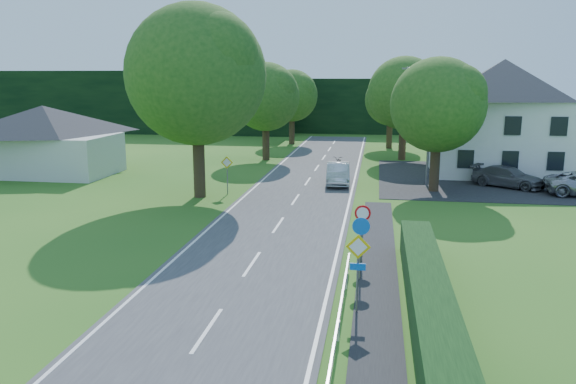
% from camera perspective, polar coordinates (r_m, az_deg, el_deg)
% --- Properties ---
extents(road, '(7.00, 80.00, 0.04)m').
position_cam_1_polar(road, '(30.10, -0.34, -2.43)').
color(road, '#3C3C3F').
rests_on(road, ground).
extents(parking_pad, '(14.00, 16.00, 0.04)m').
position_cam_1_polar(parking_pad, '(43.05, 18.59, 1.27)').
color(parking_pad, black).
rests_on(parking_pad, ground).
extents(line_edge_left, '(0.12, 80.00, 0.01)m').
position_cam_1_polar(line_edge_left, '(30.78, -6.32, -2.13)').
color(line_edge_left, white).
rests_on(line_edge_left, road).
extents(line_edge_right, '(0.12, 80.00, 0.01)m').
position_cam_1_polar(line_edge_right, '(29.76, 5.85, -2.61)').
color(line_edge_right, white).
rests_on(line_edge_right, road).
extents(line_centre, '(0.12, 80.00, 0.01)m').
position_cam_1_polar(line_centre, '(30.10, -0.34, -2.38)').
color(line_centre, white).
rests_on(line_centre, road).
extents(tree_main, '(9.40, 9.40, 11.64)m').
position_cam_1_polar(tree_main, '(34.55, -9.23, 8.99)').
color(tree_main, '#214E17').
rests_on(tree_main, ground).
extents(tree_left_far, '(7.00, 7.00, 8.58)m').
position_cam_1_polar(tree_left_far, '(49.86, -2.28, 8.17)').
color(tree_left_far, '#214E17').
rests_on(tree_left_far, ground).
extents(tree_right_far, '(7.40, 7.40, 9.09)m').
position_cam_1_polar(tree_right_far, '(50.92, 11.68, 8.31)').
color(tree_right_far, '#214E17').
rests_on(tree_right_far, ground).
extents(tree_left_back, '(6.60, 6.60, 8.07)m').
position_cam_1_polar(tree_left_back, '(61.59, 0.39, 8.62)').
color(tree_left_back, '#214E17').
rests_on(tree_left_back, ground).
extents(tree_right_back, '(6.20, 6.20, 7.56)m').
position_cam_1_polar(tree_right_back, '(58.92, 10.34, 8.05)').
color(tree_right_back, '#214E17').
rests_on(tree_right_back, ground).
extents(tree_right_mid, '(7.00, 7.00, 8.58)m').
position_cam_1_polar(tree_right_mid, '(37.11, 14.89, 6.56)').
color(tree_right_mid, '#214E17').
rests_on(tree_right_mid, ground).
extents(treeline_left, '(44.00, 6.00, 8.00)m').
position_cam_1_polar(treeline_left, '(78.09, -15.96, 8.82)').
color(treeline_left, black).
rests_on(treeline_left, ground).
extents(treeline_right, '(30.00, 5.00, 7.00)m').
position_cam_1_polar(treeline_right, '(74.97, 11.65, 8.54)').
color(treeline_right, black).
rests_on(treeline_right, ground).
extents(bungalow_left, '(11.00, 6.50, 5.20)m').
position_cam_1_polar(bungalow_left, '(46.27, -23.47, 4.98)').
color(bungalow_left, silver).
rests_on(bungalow_left, ground).
extents(house_white, '(10.60, 8.40, 8.60)m').
position_cam_1_polar(house_white, '(45.83, 20.83, 7.26)').
color(house_white, white).
rests_on(house_white, ground).
extents(streetlight, '(2.03, 0.18, 8.00)m').
position_cam_1_polar(streetlight, '(39.04, 13.98, 7.11)').
color(streetlight, slate).
rests_on(streetlight, ground).
extents(sign_priority_right, '(0.78, 0.09, 2.59)m').
position_cam_1_polar(sign_priority_right, '(17.69, 7.12, -6.78)').
color(sign_priority_right, slate).
rests_on(sign_priority_right, ground).
extents(sign_roundabout, '(0.64, 0.08, 2.37)m').
position_cam_1_polar(sign_roundabout, '(20.59, 7.41, -4.48)').
color(sign_roundabout, slate).
rests_on(sign_roundabout, ground).
extents(sign_speed_limit, '(0.64, 0.11, 2.37)m').
position_cam_1_polar(sign_speed_limit, '(22.49, 7.58, -2.84)').
color(sign_speed_limit, slate).
rests_on(sign_speed_limit, ground).
extents(sign_priority_left, '(0.78, 0.09, 2.44)m').
position_cam_1_polar(sign_priority_left, '(35.48, -6.22, 2.48)').
color(sign_priority_left, slate).
rests_on(sign_priority_left, ground).
extents(moving_car, '(1.86, 4.55, 1.47)m').
position_cam_1_polar(moving_car, '(38.75, 5.10, 1.87)').
color(moving_car, '#B9BABE').
rests_on(moving_car, road).
extents(motorcycle, '(0.92, 2.14, 1.09)m').
position_cam_1_polar(motorcycle, '(44.91, 5.17, 2.99)').
color(motorcycle, black).
rests_on(motorcycle, road).
extents(parked_car_silver_a, '(4.17, 2.01, 1.32)m').
position_cam_1_polar(parked_car_silver_a, '(44.30, 17.73, 2.50)').
color(parked_car_silver_a, '#ADADB1').
rests_on(parked_car_silver_a, parking_pad).
extents(parked_car_grey, '(5.03, 4.18, 1.37)m').
position_cam_1_polar(parked_car_grey, '(40.48, 21.45, 1.45)').
color(parked_car_grey, '#57565C').
rests_on(parked_car_grey, parking_pad).
extents(parasol, '(3.06, 3.09, 2.16)m').
position_cam_1_polar(parasol, '(44.75, 17.84, 3.13)').
color(parasol, '#B5120E').
rests_on(parasol, parking_pad).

